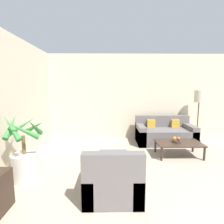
# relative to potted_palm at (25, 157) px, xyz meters

# --- Properties ---
(wall_back) EXTENTS (8.08, 0.06, 2.70)m
(wall_back) POSITION_rel_potted_palm_xyz_m (2.83, 2.66, 0.93)
(wall_back) COLOR beige
(wall_back) RESTS_ON ground_plane
(potted_palm) EXTENTS (0.73, 0.74, 1.21)m
(potted_palm) POSITION_rel_potted_palm_xyz_m (0.00, 0.00, 0.00)
(potted_palm) COLOR beige
(potted_palm) RESTS_ON ground_plane
(sofa_loveseat) EXTENTS (1.66, 0.84, 0.79)m
(sofa_loveseat) POSITION_rel_potted_palm_xyz_m (3.16, 2.07, -0.14)
(sofa_loveseat) COLOR #605B5B
(sofa_loveseat) RESTS_ON ground_plane
(floor_lamp) EXTENTS (0.29, 0.29, 1.56)m
(floor_lamp) POSITION_rel_potted_palm_xyz_m (4.22, 2.25, 0.89)
(floor_lamp) COLOR #2D2823
(floor_lamp) RESTS_ON ground_plane
(coffee_table) EXTENTS (1.06, 0.64, 0.34)m
(coffee_table) POSITION_rel_potted_palm_xyz_m (3.18, 1.05, -0.11)
(coffee_table) COLOR #38281E
(coffee_table) RESTS_ON ground_plane
(fruit_bowl) EXTENTS (0.22, 0.22, 0.05)m
(fruit_bowl) POSITION_rel_potted_palm_xyz_m (3.13, 1.05, -0.05)
(fruit_bowl) COLOR #42382D
(fruit_bowl) RESTS_ON coffee_table
(apple_red) EXTENTS (0.07, 0.07, 0.07)m
(apple_red) POSITION_rel_potted_palm_xyz_m (3.16, 1.00, 0.01)
(apple_red) COLOR red
(apple_red) RESTS_ON fruit_bowl
(apple_green) EXTENTS (0.07, 0.07, 0.07)m
(apple_green) POSITION_rel_potted_palm_xyz_m (3.18, 1.08, 0.01)
(apple_green) COLOR olive
(apple_green) RESTS_ON fruit_bowl
(orange_fruit) EXTENTS (0.08, 0.08, 0.08)m
(orange_fruit) POSITION_rel_potted_palm_xyz_m (3.07, 1.06, 0.02)
(orange_fruit) COLOR orange
(orange_fruit) RESTS_ON fruit_bowl
(armchair) EXTENTS (0.84, 0.85, 0.79)m
(armchair) POSITION_rel_potted_palm_xyz_m (1.56, -0.49, -0.15)
(armchair) COLOR #605B5B
(armchair) RESTS_ON ground_plane
(ottoman) EXTENTS (0.57, 0.46, 0.36)m
(ottoman) POSITION_rel_potted_palm_xyz_m (1.58, 0.29, -0.23)
(ottoman) COLOR #605B5B
(ottoman) RESTS_ON ground_plane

